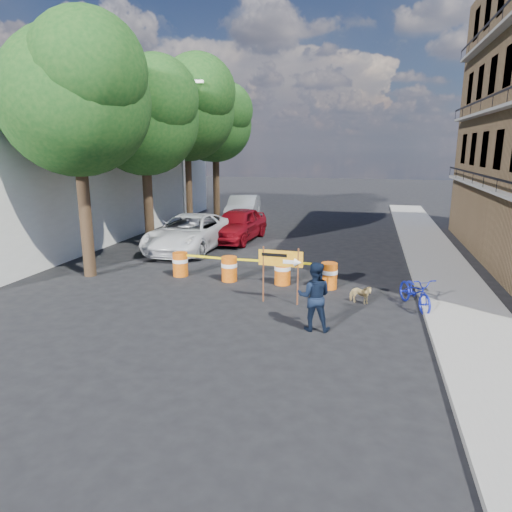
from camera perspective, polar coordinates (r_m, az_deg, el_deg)
The scene contains 19 objects.
ground at distance 13.90m, azimuth -0.63°, elevation -6.50°, with size 120.00×120.00×0.00m, color black.
sidewalk_east at distance 19.45m, azimuth 22.05°, elevation -1.44°, with size 2.40×40.00×0.15m, color gray.
white_building at distance 27.94m, azimuth -22.10°, elevation 8.91°, with size 8.00×22.00×6.00m, color silver.
tree_near at distance 17.82m, azimuth -21.48°, elevation 17.77°, with size 5.46×5.20×9.15m.
tree_mid_a at distance 22.09m, azimuth -13.71°, elevation 16.36°, with size 5.25×5.00×8.68m.
tree_mid_b at distance 26.68m, azimuth -8.64°, elevation 17.55°, with size 5.67×5.40×9.62m.
tree_far at distance 31.33m, azimuth -5.02°, elevation 16.10°, with size 5.04×4.80×8.84m.
streetlamp at distance 23.99m, azimuth -8.95°, elevation 12.42°, with size 1.25×0.18×8.00m.
barrel_far_left at distance 17.38m, azimuth -9.45°, elevation -0.96°, with size 0.58×0.58×0.90m.
barrel_mid_left at distance 16.53m, azimuth -3.36°, elevation -1.55°, with size 0.58×0.58×0.90m.
barrel_mid_right at distance 16.12m, azimuth 3.34°, elevation -1.94°, with size 0.58×0.58×0.90m.
barrel_far_right at distance 15.83m, azimuth 9.11°, elevation -2.38°, with size 0.58×0.58×0.90m.
detour_sign at distance 13.92m, azimuth 3.78°, elevation -0.90°, with size 1.39×0.27×1.79m.
pedestrian at distance 12.11m, azimuth 7.30°, elevation -5.03°, with size 0.90×0.70×1.86m, color black.
bicycle at distance 14.44m, azimuth 19.41°, elevation -2.51°, with size 0.67×1.01×1.93m, color #1622B8.
dog at distance 14.55m, azimuth 12.90°, elevation -4.68°, with size 0.33×0.72×0.61m, color #E0C480.
suv_white at distance 21.69m, azimuth -8.28°, elevation 2.91°, with size 2.75×5.95×1.65m, color white.
sedan_red at distance 23.69m, azimuth -2.31°, elevation 3.96°, with size 1.98×4.92×1.68m, color maroon.
sedan_silver at distance 30.00m, azimuth -1.63°, elevation 5.96°, with size 1.76×5.05×1.66m, color silver.
Camera 1 is at (3.27, -12.65, 4.75)m, focal length 32.00 mm.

